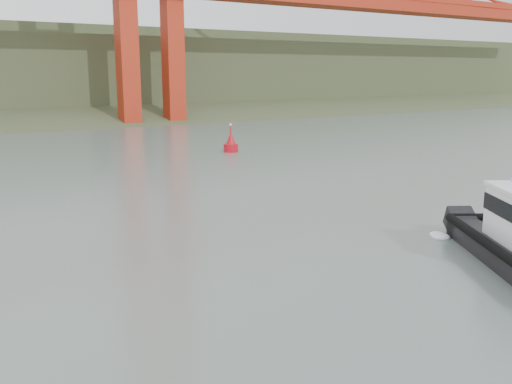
% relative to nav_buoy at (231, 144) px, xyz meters
% --- Properties ---
extents(ground, '(400.00, 400.00, 0.00)m').
position_rel_nav_buoy_xyz_m(ground, '(-15.87, -38.50, -0.86)').
color(ground, slate).
rests_on(ground, ground).
extents(nav_buoy, '(1.58, 1.58, 3.28)m').
position_rel_nav_buoy_xyz_m(nav_buoy, '(0.00, 0.00, 0.00)').
color(nav_buoy, red).
rests_on(nav_buoy, ground).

